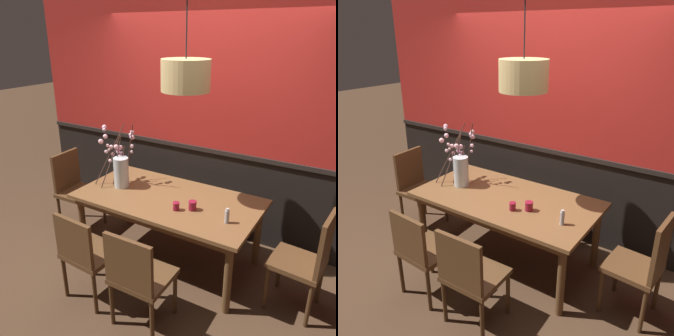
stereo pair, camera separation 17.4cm
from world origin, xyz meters
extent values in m
plane|color=#4C3321|center=(0.00, 0.00, 0.00)|extent=(24.00, 24.00, 0.00)
cube|color=black|center=(0.00, 0.84, 0.50)|extent=(4.81, 0.12, 1.01)
cube|color=black|center=(0.00, 0.83, 1.03)|extent=(4.81, 0.14, 0.05)
cube|color=#B2231E|center=(0.00, 0.84, 1.95)|extent=(4.81, 0.12, 1.89)
cube|color=brown|center=(0.00, 0.00, 0.72)|extent=(1.85, 0.98, 0.04)
cube|color=brown|center=(0.00, 0.00, 0.66)|extent=(1.74, 0.87, 0.08)
cylinder|color=brown|center=(-0.84, -0.40, 0.35)|extent=(0.07, 0.07, 0.70)
cylinder|color=brown|center=(0.84, -0.40, 0.35)|extent=(0.07, 0.07, 0.70)
cylinder|color=brown|center=(-0.84, 0.40, 0.35)|extent=(0.07, 0.07, 0.70)
cylinder|color=brown|center=(0.84, 0.40, 0.35)|extent=(0.07, 0.07, 0.70)
cube|color=brown|center=(0.27, -0.83, 0.44)|extent=(0.46, 0.44, 0.04)
cube|color=brown|center=(0.27, -1.02, 0.68)|extent=(0.43, 0.04, 0.44)
cylinder|color=#492F1A|center=(0.07, -0.65, 0.21)|extent=(0.04, 0.04, 0.42)
cylinder|color=#492F1A|center=(0.46, -0.64, 0.21)|extent=(0.04, 0.04, 0.42)
cylinder|color=#492F1A|center=(0.08, -1.02, 0.21)|extent=(0.04, 0.04, 0.42)
cylinder|color=#492F1A|center=(0.47, -1.01, 0.21)|extent=(0.04, 0.04, 0.42)
cube|color=brown|center=(-1.26, 0.00, 0.47)|extent=(0.46, 0.46, 0.04)
cube|color=brown|center=(-1.46, 0.00, 0.72)|extent=(0.06, 0.42, 0.46)
cylinder|color=#492F1A|center=(-1.07, 0.21, 0.22)|extent=(0.04, 0.04, 0.45)
cylinder|color=#492F1A|center=(-1.06, -0.18, 0.22)|extent=(0.04, 0.04, 0.45)
cylinder|color=#492F1A|center=(-1.45, 0.19, 0.22)|extent=(0.04, 0.04, 0.45)
cylinder|color=#492F1A|center=(-1.44, -0.20, 0.22)|extent=(0.04, 0.04, 0.45)
cube|color=brown|center=(-0.28, 0.82, 0.46)|extent=(0.46, 0.46, 0.04)
cube|color=brown|center=(-0.27, 1.01, 0.73)|extent=(0.41, 0.07, 0.49)
cylinder|color=#492F1A|center=(-0.12, 0.62, 0.22)|extent=(0.04, 0.04, 0.44)
cylinder|color=#492F1A|center=(-0.48, 0.64, 0.22)|extent=(0.04, 0.04, 0.44)
cylinder|color=#492F1A|center=(-0.09, 0.99, 0.22)|extent=(0.04, 0.04, 0.44)
cylinder|color=#492F1A|center=(-0.45, 1.02, 0.22)|extent=(0.04, 0.04, 0.44)
cube|color=brown|center=(0.25, 0.83, 0.45)|extent=(0.45, 0.44, 0.04)
cube|color=brown|center=(0.24, 1.02, 0.71)|extent=(0.41, 0.06, 0.48)
cylinder|color=#492F1A|center=(0.44, 0.66, 0.21)|extent=(0.04, 0.04, 0.43)
cylinder|color=#492F1A|center=(0.07, 0.64, 0.21)|extent=(0.04, 0.04, 0.43)
cylinder|color=#492F1A|center=(0.43, 1.01, 0.21)|extent=(0.04, 0.04, 0.43)
cylinder|color=#492F1A|center=(0.05, 1.00, 0.21)|extent=(0.04, 0.04, 0.43)
cube|color=brown|center=(1.31, -0.02, 0.46)|extent=(0.46, 0.44, 0.04)
cube|color=brown|center=(1.50, -0.04, 0.72)|extent=(0.07, 0.38, 0.49)
cylinder|color=#492F1A|center=(1.11, -0.17, 0.22)|extent=(0.04, 0.04, 0.43)
cylinder|color=#492F1A|center=(1.14, 0.17, 0.22)|extent=(0.04, 0.04, 0.43)
cylinder|color=#492F1A|center=(1.47, -0.21, 0.22)|extent=(0.04, 0.04, 0.43)
cylinder|color=#492F1A|center=(1.50, 0.13, 0.22)|extent=(0.04, 0.04, 0.43)
cube|color=brown|center=(-0.30, -0.82, 0.45)|extent=(0.46, 0.44, 0.04)
cube|color=brown|center=(-0.31, -1.00, 0.67)|extent=(0.42, 0.06, 0.41)
cylinder|color=#492F1A|center=(-0.48, -0.63, 0.21)|extent=(0.04, 0.04, 0.43)
cylinder|color=#492F1A|center=(-0.10, -0.65, 0.21)|extent=(0.04, 0.04, 0.43)
cylinder|color=#492F1A|center=(-0.50, -0.99, 0.21)|extent=(0.04, 0.04, 0.43)
cylinder|color=#492F1A|center=(-0.12, -1.00, 0.21)|extent=(0.04, 0.04, 0.43)
cylinder|color=silver|center=(-0.57, -0.03, 0.90)|extent=(0.16, 0.16, 0.33)
cylinder|color=silver|center=(-0.57, -0.03, 0.77)|extent=(0.14, 0.14, 0.07)
cylinder|color=#472D23|center=(-0.63, -0.02, 1.01)|extent=(0.09, 0.08, 0.55)
sphere|color=#FEBAC3|center=(-0.66, 0.02, 1.15)|extent=(0.05, 0.05, 0.05)
sphere|color=#F9BCBE|center=(-0.64, 0.02, 1.03)|extent=(0.04, 0.04, 0.04)
sphere|color=#EDABCF|center=(-0.64, 0.01, 1.01)|extent=(0.05, 0.05, 0.05)
cylinder|color=#472D23|center=(-0.53, 0.07, 1.08)|extent=(0.20, 0.08, 0.69)
sphere|color=beige|center=(-0.54, 0.15, 1.30)|extent=(0.05, 0.05, 0.05)
sphere|color=#F3B7C5|center=(-0.51, 0.09, 1.10)|extent=(0.03, 0.03, 0.03)
sphere|color=#F8AFC5|center=(-0.52, 0.14, 1.25)|extent=(0.04, 0.04, 0.04)
sphere|color=#EBAECE|center=(-0.52, 0.12, 1.26)|extent=(0.05, 0.05, 0.05)
sphere|color=#F3BDD1|center=(-0.54, 0.13, 1.28)|extent=(0.04, 0.04, 0.04)
sphere|color=silver|center=(-0.52, 0.11, 1.16)|extent=(0.04, 0.04, 0.04)
cylinder|color=#472D23|center=(-0.76, 0.02, 1.05)|extent=(0.19, 0.34, 0.64)
sphere|color=#F0BECE|center=(-0.84, 0.06, 1.23)|extent=(0.05, 0.05, 0.05)
sphere|color=#F2BAC3|center=(-0.76, 0.05, 1.12)|extent=(0.05, 0.05, 0.05)
sphere|color=#E5B7C9|center=(-0.86, 0.07, 1.30)|extent=(0.04, 0.04, 0.04)
sphere|color=#F9BDD2|center=(-0.88, 0.10, 1.32)|extent=(0.05, 0.05, 0.05)
sphere|color=#F7B7CB|center=(-0.72, 0.03, 1.06)|extent=(0.04, 0.04, 0.04)
cylinder|color=#472D23|center=(-0.63, 0.03, 0.95)|extent=(0.11, 0.08, 0.42)
sphere|color=#E9ACC4|center=(-0.64, 0.03, 0.97)|extent=(0.04, 0.04, 0.04)
sphere|color=#F8BBCF|center=(-0.66, 0.09, 1.13)|extent=(0.05, 0.05, 0.05)
sphere|color=#EEABC0|center=(-0.66, 0.07, 1.03)|extent=(0.05, 0.05, 0.05)
sphere|color=#EBB8D1|center=(-0.63, 0.07, 1.06)|extent=(0.05, 0.05, 0.05)
sphere|color=#F7A8CE|center=(-0.65, 0.04, 1.10)|extent=(0.05, 0.05, 0.05)
sphere|color=#F8B1BC|center=(-0.65, 0.01, 0.96)|extent=(0.04, 0.04, 0.04)
cylinder|color=#472D23|center=(-0.69, -0.04, 1.01)|extent=(0.08, 0.30, 0.55)
sphere|color=#FDB6C5|center=(-0.82, -0.04, 1.20)|extent=(0.05, 0.05, 0.05)
sphere|color=beige|center=(-0.76, -0.03, 1.10)|extent=(0.04, 0.04, 0.04)
sphere|color=beige|center=(-0.70, -0.04, 1.01)|extent=(0.04, 0.04, 0.04)
sphere|color=beige|center=(-0.74, -0.01, 1.11)|extent=(0.03, 0.03, 0.03)
sphere|color=#F8BCBD|center=(-0.77, 0.01, 1.15)|extent=(0.04, 0.04, 0.04)
cylinder|color=maroon|center=(0.33, -0.11, 0.78)|extent=(0.07, 0.07, 0.09)
torus|color=#A81B37|center=(0.33, -0.11, 0.82)|extent=(0.08, 0.08, 0.01)
cylinder|color=silver|center=(0.33, -0.11, 0.77)|extent=(0.05, 0.05, 0.05)
cylinder|color=maroon|center=(0.20, -0.19, 0.77)|extent=(0.06, 0.06, 0.08)
torus|color=#A81B37|center=(0.20, -0.19, 0.81)|extent=(0.07, 0.07, 0.01)
cylinder|color=silver|center=(0.20, -0.19, 0.76)|extent=(0.04, 0.04, 0.04)
cylinder|color=#ADADB2|center=(0.70, -0.16, 0.80)|extent=(0.04, 0.04, 0.12)
cylinder|color=beige|center=(0.70, -0.16, 0.87)|extent=(0.03, 0.03, 0.02)
cylinder|color=tan|center=(0.14, 0.08, 1.94)|extent=(0.44, 0.44, 0.28)
sphere|color=#F9EAB7|center=(0.14, 0.08, 1.90)|extent=(0.14, 0.14, 0.14)
cylinder|color=black|center=(0.14, 0.08, 2.49)|extent=(0.01, 0.01, 0.81)
camera|label=1|loc=(1.63, -2.68, 2.30)|focal=36.91mm
camera|label=2|loc=(1.78, -2.59, 2.30)|focal=36.91mm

